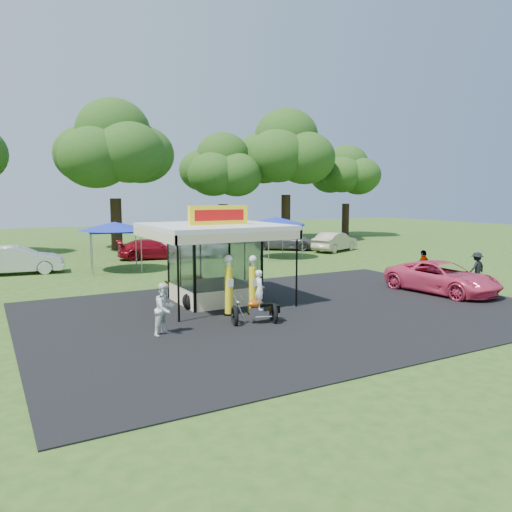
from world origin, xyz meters
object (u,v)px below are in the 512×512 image
object	(u,v)px
bg_car_a	(18,260)
gas_station_kiosk	(214,261)
motorcycle	(258,302)
gas_pump_left	(229,287)
gas_pump_right	(253,286)
a_frame_sign	(452,283)
bg_car_b	(152,249)
pink_sedan	(442,278)
tent_east	(276,221)
spectator_west	(165,309)
spectator_east_b	(423,268)
bg_car_d	(286,241)
tent_west	(114,227)
bg_car_c	(196,246)
spectator_east_a	(477,268)
bg_car_e	(335,242)
kiosk_car	(195,283)

from	to	relation	value
bg_car_a	gas_station_kiosk	bearing A→B (deg)	-144.13
bg_car_a	motorcycle	bearing A→B (deg)	-150.73
gas_pump_left	gas_pump_right	xyz separation A→B (m)	(0.96, -0.16, -0.03)
a_frame_sign	bg_car_b	xyz separation A→B (m)	(-8.70, 18.81, 0.24)
gas_pump_left	gas_pump_right	distance (m)	0.97
motorcycle	pink_sedan	size ratio (longest dim) A/B	0.38
pink_sedan	tent_east	size ratio (longest dim) A/B	1.26
spectator_west	spectator_east_b	bearing A→B (deg)	-22.34
tent_east	a_frame_sign	bearing A→B (deg)	-87.74
gas_station_kiosk	pink_sedan	bearing A→B (deg)	-18.37
bg_car_d	tent_west	bearing A→B (deg)	146.28
spectator_west	bg_car_b	world-z (taller)	spectator_west
spectator_west	bg_car_c	bearing A→B (deg)	33.42
gas_pump_right	spectator_east_a	xyz separation A→B (m)	(13.49, 0.22, -0.29)
spectator_east_a	pink_sedan	bearing A→B (deg)	12.66
tent_east	bg_car_c	bearing A→B (deg)	148.69
pink_sedan	bg_car_e	distance (m)	17.41
gas_station_kiosk	bg_car_a	bearing A→B (deg)	118.63
gas_pump_left	bg_car_c	world-z (taller)	gas_pump_left
gas_station_kiosk	spectator_east_b	world-z (taller)	gas_station_kiosk
motorcycle	bg_car_a	world-z (taller)	motorcycle
bg_car_b	bg_car_e	size ratio (longest dim) A/B	1.03
motorcycle	tent_east	xyz separation A→B (m)	(10.28, 15.66, 1.91)
pink_sedan	spectator_east_a	xyz separation A→B (m)	(3.74, 0.99, 0.07)
gas_pump_left	tent_east	bearing A→B (deg)	52.84
bg_car_d	bg_car_a	bearing A→B (deg)	137.95
motorcycle	kiosk_car	bearing A→B (deg)	104.59
spectator_west	tent_west	bearing A→B (deg)	51.12
gas_station_kiosk	spectator_east_b	bearing A→B (deg)	-7.44
spectator_east_b	bg_car_a	xyz separation A→B (m)	(-17.91, 13.97, -0.08)
spectator_east_b	bg_car_c	bearing A→B (deg)	-75.81
gas_pump_right	tent_west	bearing A→B (deg)	98.52
motorcycle	kiosk_car	xyz separation A→B (m)	(0.12, 6.28, -0.31)
spectator_east_b	bg_car_b	distance (m)	19.03
gas_pump_left	spectator_west	bearing A→B (deg)	-156.01
bg_car_a	bg_car_d	bearing A→B (deg)	-73.75
gas_pump_right	spectator_east_a	distance (m)	13.50
bg_car_c	bg_car_e	world-z (taller)	bg_car_c
spectator_east_b	bg_car_a	world-z (taller)	spectator_east_b
spectator_west	bg_car_d	distance (m)	26.06
gas_pump_right	a_frame_sign	xyz separation A→B (m)	(10.29, -0.87, -0.63)
bg_car_e	tent_east	distance (m)	6.77
spectator_west	spectator_east_b	world-z (taller)	spectator_east_b
gas_station_kiosk	bg_car_a	xyz separation A→B (m)	(-6.84, 12.53, -0.96)
spectator_west	bg_car_d	world-z (taller)	spectator_west
pink_sedan	tent_west	size ratio (longest dim) A/B	1.26
pink_sedan	spectator_east_a	world-z (taller)	spectator_east_a
spectator_east_b	spectator_east_a	bearing A→B (deg)	155.56
bg_car_d	tent_east	world-z (taller)	tent_east
kiosk_car	spectator_west	world-z (taller)	spectator_west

